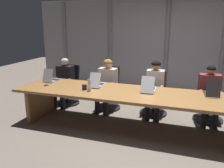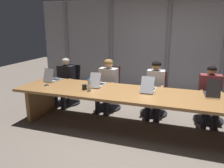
{
  "view_description": "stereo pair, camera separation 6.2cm",
  "coord_description": "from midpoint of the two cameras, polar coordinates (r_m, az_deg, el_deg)",
  "views": [
    {
      "loc": [
        0.66,
        -4.0,
        1.96
      ],
      "look_at": [
        -0.72,
        0.09,
        0.82
      ],
      "focal_mm": 37.22,
      "sensor_mm": 36.0,
      "label": 1
    },
    {
      "loc": [
        0.71,
        -3.98,
        1.96
      ],
      "look_at": [
        -0.72,
        0.09,
        0.82
      ],
      "focal_mm": 37.22,
      "sensor_mm": 36.0,
      "label": 2
    }
  ],
  "objects": [
    {
      "name": "ground_plane",
      "position": [
        4.5,
        8.11,
        -11.23
      ],
      "size": [
        15.21,
        15.21,
        0.0
      ],
      "primitive_type": "plane",
      "color": "#6B6056"
    },
    {
      "name": "conference_table",
      "position": [
        4.27,
        8.4,
        -3.93
      ],
      "size": [
        5.08,
        1.1,
        0.72
      ],
      "color": "olive",
      "rests_on": "ground_plane"
    },
    {
      "name": "curtain_backdrop",
      "position": [
        6.55,
        12.65,
        8.66
      ],
      "size": [
        7.61,
        0.17,
        2.6
      ],
      "color": "#9999A0",
      "rests_on": "ground_plane"
    },
    {
      "name": "laptop_left_end",
      "position": [
        5.26,
        -14.82,
        1.3
      ],
      "size": [
        0.29,
        0.42,
        0.29
      ],
      "rotation": [
        0.0,
        0.0,
        1.45
      ],
      "color": "#A8ADB7",
      "rests_on": "conference_table"
    },
    {
      "name": "laptop_left_mid",
      "position": [
        4.71,
        -3.93,
        0.2
      ],
      "size": [
        0.23,
        0.47,
        0.3
      ],
      "rotation": [
        0.0,
        0.0,
        1.61
      ],
      "color": "#BCBCC1",
      "rests_on": "conference_table"
    },
    {
      "name": "laptop_center",
      "position": [
        4.42,
        8.61,
        -0.91
      ],
      "size": [
        0.25,
        0.5,
        0.3
      ],
      "rotation": [
        0.0,
        0.0,
        1.59
      ],
      "color": "#A8ADB7",
      "rests_on": "conference_table"
    },
    {
      "name": "laptop_right_mid",
      "position": [
        4.43,
        22.89,
        -1.83
      ],
      "size": [
        0.26,
        0.43,
        0.33
      ],
      "rotation": [
        0.0,
        0.0,
        1.65
      ],
      "color": "#2D2D33",
      "rests_on": "conference_table"
    },
    {
      "name": "office_chair_left_end",
      "position": [
        5.9,
        -11.02,
        -1.27
      ],
      "size": [
        0.6,
        0.61,
        0.95
      ],
      "rotation": [
        0.0,
        0.0,
        -1.73
      ],
      "color": "black",
      "rests_on": "ground_plane"
    },
    {
      "name": "office_chair_left_mid",
      "position": [
        5.47,
        -1.26,
        -2.22
      ],
      "size": [
        0.6,
        0.6,
        0.97
      ],
      "rotation": [
        0.0,
        0.0,
        -1.55
      ],
      "color": "#511E19",
      "rests_on": "ground_plane"
    },
    {
      "name": "office_chair_center",
      "position": [
        5.22,
        9.95,
        -3.48
      ],
      "size": [
        0.6,
        0.6,
        0.91
      ],
      "rotation": [
        0.0,
        0.0,
        -1.58
      ],
      "color": "#511E19",
      "rests_on": "ground_plane"
    },
    {
      "name": "office_chair_right_mid",
      "position": [
        5.19,
        22.31,
        -4.48
      ],
      "size": [
        0.6,
        0.6,
        0.92
      ],
      "rotation": [
        0.0,
        0.0,
        -1.46
      ],
      "color": "#511E19",
      "rests_on": "ground_plane"
    },
    {
      "name": "person_left_end",
      "position": [
        5.7,
        -12.04,
        1.13
      ],
      "size": [
        0.41,
        0.55,
        1.15
      ],
      "rotation": [
        0.0,
        0.0,
        -1.56
      ],
      "color": "black",
      "rests_on": "ground_plane"
    },
    {
      "name": "person_left_mid",
      "position": [
        5.24,
        -1.67,
        0.59
      ],
      "size": [
        0.44,
        0.56,
        1.18
      ],
      "rotation": [
        0.0,
        0.0,
        -1.63
      ],
      "color": "silver",
      "rests_on": "ground_plane"
    },
    {
      "name": "person_center",
      "position": [
        4.97,
        10.14,
        -0.35
      ],
      "size": [
        0.38,
        0.56,
        1.2
      ],
      "rotation": [
        0.0,
        0.0,
        -1.53
      ],
      "color": "silver",
      "rests_on": "ground_plane"
    },
    {
      "name": "person_right_mid",
      "position": [
        4.95,
        22.53,
        -1.69
      ],
      "size": [
        0.44,
        0.57,
        1.16
      ],
      "rotation": [
        0.0,
        0.0,
        -1.49
      ],
      "color": "brown",
      "rests_on": "ground_plane"
    },
    {
      "name": "water_bottle_primary",
      "position": [
        4.36,
        -5.94,
        -0.3
      ],
      "size": [
        0.07,
        0.07,
        0.24
      ],
      "color": "silver",
      "rests_on": "conference_table"
    },
    {
      "name": "coffee_mug_far",
      "position": [
        4.46,
        -7.15,
        -0.8
      ],
      "size": [
        0.14,
        0.09,
        0.1
      ],
      "color": "black",
      "rests_on": "conference_table"
    },
    {
      "name": "conference_mic_left_side",
      "position": [
        4.92,
        -16.23,
        -0.2
      ],
      "size": [
        0.11,
        0.11,
        0.03
      ],
      "primitive_type": "cone",
      "color": "black",
      "rests_on": "conference_table"
    }
  ]
}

